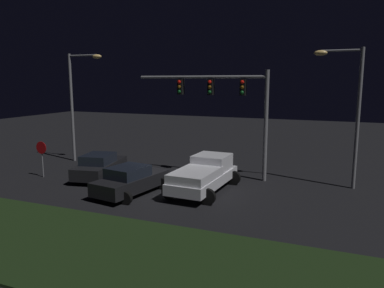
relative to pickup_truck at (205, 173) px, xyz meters
name	(u,v)px	position (x,y,z in m)	size (l,w,h in m)	color
ground_plane	(161,185)	(-2.77, 0.18, -1.00)	(80.00, 80.00, 0.00)	black
grass_median	(56,242)	(-2.77, -8.28, -0.95)	(22.50, 5.93, 0.10)	black
pickup_truck	(205,173)	(0.00, 0.00, 0.00)	(3.03, 5.48, 1.80)	silver
car_sedan	(131,180)	(-3.39, -2.02, -0.26)	(2.94, 4.63, 1.51)	black
car_sedan_far	(100,166)	(-6.89, 0.14, -0.26)	(3.02, 4.66, 1.51)	black
traffic_signal_gantry	(226,97)	(0.11, 3.26, 3.90)	(8.32, 0.56, 6.50)	slate
street_lamp_left	(78,94)	(-11.07, 3.59, 3.95)	(2.82, 0.44, 7.77)	slate
street_lamp_right	(349,100)	(6.91, 3.52, 3.83)	(2.53, 0.44, 7.61)	slate
stop_sign	(42,152)	(-10.25, -1.06, 0.56)	(0.76, 0.08, 2.23)	slate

